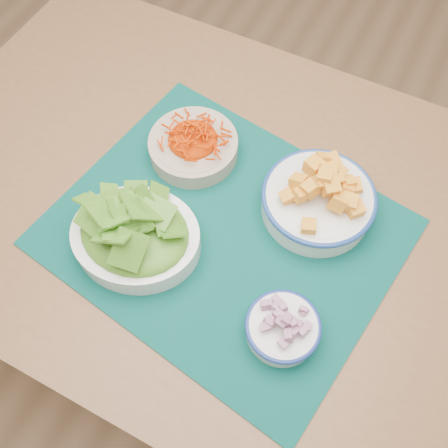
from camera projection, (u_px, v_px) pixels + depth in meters
name	position (u px, v px, depth m)	size (l,w,h in m)	color
ground	(142.00, 264.00, 1.73)	(4.00, 4.00, 0.00)	#8E6744
table	(220.00, 223.00, 1.05)	(1.32, 0.88, 0.75)	brown
placemat	(224.00, 232.00, 0.94)	(0.61, 0.50, 0.00)	#012E2A
carrot_bowl	(193.00, 143.00, 1.00)	(0.20, 0.20, 0.07)	tan
squash_bowl	(319.00, 196.00, 0.92)	(0.24, 0.24, 0.11)	white
lettuce_bowl	(134.00, 231.00, 0.88)	(0.27, 0.25, 0.12)	white
onion_bowl	(283.00, 327.00, 0.82)	(0.15, 0.15, 0.06)	white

